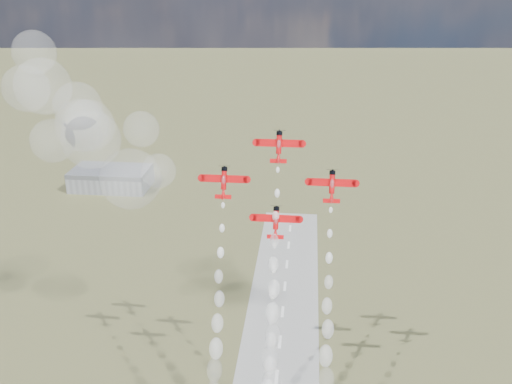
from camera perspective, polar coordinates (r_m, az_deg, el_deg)
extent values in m
cube|color=gray|center=(369.26, -14.99, 1.19)|extent=(50.00, 28.00, 10.00)
cube|color=#595B60|center=(367.05, -15.09, 2.13)|extent=(50.00, 28.00, 3.00)
cylinder|color=red|center=(151.84, 2.44, 5.06)|extent=(1.49, 3.72, 5.63)
cylinder|color=black|center=(152.29, 2.48, 6.17)|extent=(1.70, 1.99, 1.69)
cube|color=red|center=(152.25, 2.45, 5.16)|extent=(12.96, 1.12, 2.02)
cube|color=white|center=(152.59, 1.13, 5.20)|extent=(5.10, 0.28, 0.54)
cube|color=white|center=(152.23, 3.77, 5.11)|extent=(5.10, 0.28, 0.54)
cube|color=red|center=(151.07, 2.36, 3.28)|extent=(4.67, 0.62, 1.11)
cube|color=red|center=(150.26, 2.34, 3.23)|extent=(0.15, 2.22, 2.02)
ellipsoid|color=silver|center=(151.24, 2.42, 5.05)|extent=(1.17, 2.07, 2.83)
cone|color=red|center=(151.27, 2.38, 3.59)|extent=(1.49, 2.53, 3.13)
cylinder|color=red|center=(152.23, -3.40, 1.29)|extent=(1.49, 3.72, 5.63)
cylinder|color=black|center=(152.47, -3.35, 2.41)|extent=(1.70, 1.99, 1.69)
cube|color=red|center=(152.62, -3.37, 1.40)|extent=(12.96, 1.12, 2.02)
cube|color=white|center=(153.31, -4.66, 1.44)|extent=(5.10, 0.28, 0.54)
cube|color=white|center=(152.26, -2.06, 1.35)|extent=(5.10, 0.28, 0.54)
cube|color=red|center=(151.80, -3.49, -0.50)|extent=(4.67, 0.62, 1.11)
cube|color=red|center=(151.00, -3.54, -0.57)|extent=(0.15, 2.22, 2.02)
ellipsoid|color=silver|center=(151.64, -3.43, 1.27)|extent=(1.17, 2.07, 2.83)
cone|color=red|center=(151.94, -3.47, -0.18)|extent=(1.49, 2.53, 3.13)
cylinder|color=red|center=(150.67, 8.01, 0.88)|extent=(1.49, 3.72, 5.63)
cylinder|color=black|center=(150.92, 8.05, 2.00)|extent=(1.70, 1.99, 1.69)
cube|color=red|center=(151.07, 8.00, 0.99)|extent=(12.96, 1.12, 2.02)
cube|color=white|center=(151.06, 6.67, 1.03)|extent=(5.10, 0.28, 0.54)
cube|color=white|center=(151.40, 9.33, 0.93)|extent=(5.10, 0.28, 0.54)
cube|color=red|center=(150.24, 7.95, -0.94)|extent=(4.67, 0.62, 1.11)
cube|color=red|center=(149.43, 7.96, -1.00)|extent=(0.15, 2.22, 2.02)
ellipsoid|color=silver|center=(150.08, 8.02, 0.85)|extent=(1.17, 2.07, 2.83)
cone|color=red|center=(150.38, 7.96, -0.61)|extent=(1.49, 2.53, 3.13)
cylinder|color=red|center=(150.30, 2.12, -2.92)|extent=(1.49, 3.72, 5.63)
cylinder|color=black|center=(150.34, 2.16, -1.79)|extent=(1.70, 1.99, 1.69)
cube|color=red|center=(150.67, 2.13, -2.80)|extent=(12.96, 1.12, 2.02)
cube|color=white|center=(151.02, 0.80, -2.75)|extent=(5.10, 0.28, 0.54)
cube|color=white|center=(150.66, 3.46, -2.85)|extent=(5.10, 0.28, 0.54)
cube|color=red|center=(150.20, 2.04, -4.74)|extent=(4.67, 0.62, 1.11)
cube|color=red|center=(149.41, 2.02, -4.83)|extent=(0.15, 2.22, 2.02)
ellipsoid|color=silver|center=(149.71, 2.10, -2.96)|extent=(1.17, 2.07, 2.83)
cone|color=red|center=(150.28, 2.05, -4.42)|extent=(1.49, 2.53, 3.13)
sphere|color=white|center=(151.14, 2.31, 2.35)|extent=(1.04, 1.04, 1.04)
sphere|color=white|center=(150.35, 2.25, -0.12)|extent=(1.50, 1.50, 1.50)
sphere|color=white|center=(150.54, 2.10, -2.56)|extent=(1.96, 1.96, 1.96)
sphere|color=white|center=(150.23, 1.93, -5.16)|extent=(2.42, 2.42, 2.42)
sphere|color=white|center=(151.04, 1.84, -7.65)|extent=(2.88, 2.88, 2.88)
sphere|color=white|center=(151.67, 1.92, -10.14)|extent=(3.34, 3.34, 3.34)
sphere|color=white|center=(152.62, 1.74, -12.59)|extent=(3.80, 3.80, 3.80)
sphere|color=white|center=(153.29, 1.76, -14.81)|extent=(4.26, 4.26, 4.26)
sphere|color=white|center=(154.52, 1.50, -17.17)|extent=(4.72, 4.72, 4.72)
sphere|color=white|center=(156.90, 1.62, -19.45)|extent=(5.18, 5.18, 5.18)
sphere|color=white|center=(151.77, -3.50, -1.40)|extent=(1.04, 1.04, 1.04)
sphere|color=white|center=(151.87, -3.60, -3.82)|extent=(1.50, 1.50, 1.50)
sphere|color=white|center=(152.25, -3.75, -6.38)|extent=(1.96, 1.96, 1.96)
sphere|color=white|center=(152.51, -3.96, -8.86)|extent=(2.42, 2.42, 2.42)
sphere|color=white|center=(153.70, -3.88, -11.16)|extent=(2.88, 2.88, 2.88)
sphere|color=white|center=(154.83, -4.09, -13.61)|extent=(3.34, 3.34, 3.34)
sphere|color=white|center=(155.83, -4.23, -16.11)|extent=(3.80, 3.80, 3.80)
sphere|color=white|center=(157.88, -4.39, -18.18)|extent=(4.26, 4.26, 4.26)
sphere|color=white|center=(150.23, 7.87, -1.88)|extent=(1.04, 1.04, 1.04)
sphere|color=white|center=(150.21, 7.77, -4.35)|extent=(1.50, 1.50, 1.50)
sphere|color=white|center=(150.50, 7.70, -6.89)|extent=(1.96, 1.96, 1.96)
sphere|color=white|center=(151.25, 7.66, -9.38)|extent=(2.42, 2.42, 2.42)
sphere|color=white|center=(151.76, 7.48, -11.81)|extent=(2.88, 2.88, 2.88)
sphere|color=white|center=(153.23, 7.57, -14.11)|extent=(3.34, 3.34, 3.34)
sphere|color=white|center=(154.36, 7.35, -16.73)|extent=(3.80, 3.80, 3.80)
sphere|color=white|center=(155.94, 7.42, -19.00)|extent=(4.26, 4.26, 4.26)
sphere|color=white|center=(150.30, 1.97, -5.64)|extent=(1.04, 1.04, 1.04)
sphere|color=white|center=(150.78, 1.88, -8.08)|extent=(1.50, 1.50, 1.50)
sphere|color=white|center=(151.79, 1.75, -10.64)|extent=(1.96, 1.96, 1.96)
sphere|color=white|center=(152.59, 1.59, -13.03)|extent=(2.42, 2.42, 2.42)
sphere|color=white|center=(153.73, 1.57, -15.40)|extent=(2.88, 2.88, 2.88)
sphere|color=white|center=(155.72, 1.48, -17.81)|extent=(3.34, 3.34, 3.34)
sphere|color=white|center=(182.63, -10.21, 2.20)|extent=(11.62, 11.62, 11.62)
sphere|color=white|center=(183.12, -21.49, 10.30)|extent=(17.45, 17.45, 17.45)
sphere|color=white|center=(197.84, -22.30, 13.44)|extent=(14.27, 14.27, 14.27)
sphere|color=white|center=(180.02, -17.20, 6.70)|extent=(16.34, 16.34, 16.34)
sphere|color=white|center=(177.59, -17.85, 6.64)|extent=(16.36, 16.36, 16.36)
sphere|color=white|center=(170.22, -11.98, 6.49)|extent=(11.07, 11.07, 11.07)
sphere|color=white|center=(179.89, -17.65, 5.81)|extent=(11.30, 11.30, 11.30)
sphere|color=white|center=(202.79, -23.04, 10.01)|extent=(15.93, 15.93, 15.93)
sphere|color=white|center=(201.83, -16.95, 5.30)|extent=(20.96, 20.96, 20.96)
sphere|color=white|center=(185.18, -18.25, 8.57)|extent=(15.47, 15.47, 15.47)
sphere|color=white|center=(189.77, -13.05, 1.34)|extent=(21.00, 21.00, 21.00)
sphere|color=white|center=(192.89, -20.62, 5.06)|extent=(14.55, 14.55, 14.55)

